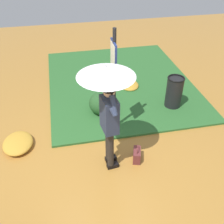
# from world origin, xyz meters

# --- Properties ---
(ground_plane) EXTENTS (18.00, 18.00, 0.00)m
(ground_plane) POSITION_xyz_m (0.00, 0.00, 0.00)
(ground_plane) COLOR #B27A33
(grass_verge) EXTENTS (4.80, 4.00, 0.05)m
(grass_verge) POSITION_xyz_m (3.19, -1.09, 0.03)
(grass_verge) COLOR #2D662D
(grass_verge) RESTS_ON ground_plane
(person_with_umbrella) EXTENTS (0.96, 0.96, 2.04)m
(person_with_umbrella) POSITION_xyz_m (0.20, -0.17, 1.55)
(person_with_umbrella) COLOR #2D2823
(person_with_umbrella) RESTS_ON ground_plane
(info_sign_post) EXTENTS (0.44, 0.07, 2.30)m
(info_sign_post) POSITION_xyz_m (1.15, -0.48, 1.44)
(info_sign_post) COLOR black
(info_sign_post) RESTS_ON ground_plane
(handbag) EXTENTS (0.33, 0.22, 0.37)m
(handbag) POSITION_xyz_m (0.12, -0.72, 0.13)
(handbag) COLOR brown
(handbag) RESTS_ON ground_plane
(trash_bin) EXTENTS (0.42, 0.42, 0.83)m
(trash_bin) POSITION_xyz_m (1.71, -2.11, 0.42)
(trash_bin) COLOR black
(trash_bin) RESTS_ON ground_plane
(shrub_cluster) EXTENTS (0.70, 0.63, 0.57)m
(shrub_cluster) POSITION_xyz_m (1.85, -0.36, 0.27)
(shrub_cluster) COLOR #285628
(shrub_cluster) RESTS_ON ground_plane
(leaf_pile_near_person) EXTENTS (0.67, 0.53, 0.15)m
(leaf_pile_near_person) POSITION_xyz_m (2.89, -1.28, 0.07)
(leaf_pile_near_person) COLOR gold
(leaf_pile_near_person) RESTS_ON ground_plane
(leaf_pile_by_bench) EXTENTS (0.77, 0.61, 0.17)m
(leaf_pile_by_bench) POSITION_xyz_m (0.99, 1.59, 0.08)
(leaf_pile_by_bench) COLOR gold
(leaf_pile_by_bench) RESTS_ON ground_plane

